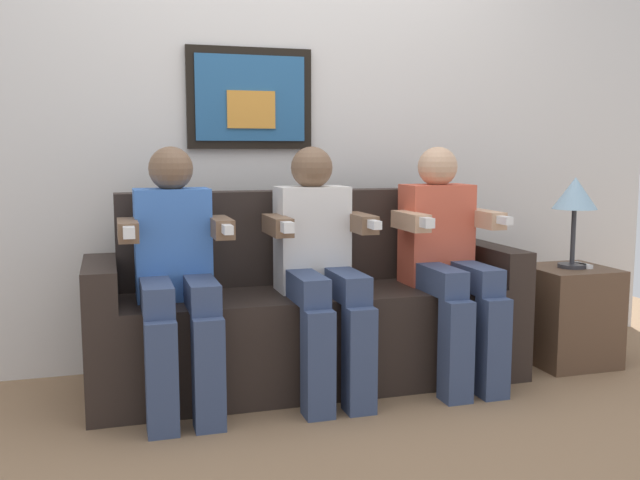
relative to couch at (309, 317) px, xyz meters
name	(u,v)px	position (x,y,z in m)	size (l,w,h in m)	color
ground_plane	(330,404)	(0.00, -0.33, -0.31)	(5.74, 5.74, 0.00)	#8C6B4C
back_wall_assembly	(284,109)	(-0.01, 0.44, 0.99)	(4.41, 0.10, 2.60)	silver
couch	(309,317)	(0.00, 0.00, 0.00)	(2.01, 0.58, 0.90)	#2D231E
person_on_left	(176,268)	(-0.63, -0.17, 0.29)	(0.46, 0.56, 1.11)	#3F72CC
person_in_middle	(319,261)	(0.00, -0.17, 0.29)	(0.46, 0.56, 1.11)	white
person_on_right	(447,255)	(0.63, -0.17, 0.29)	(0.46, 0.56, 1.11)	#D8593F
side_table_right	(568,315)	(1.36, -0.11, -0.06)	(0.40, 0.40, 0.50)	brown
table_lamp	(575,197)	(1.36, -0.12, 0.55)	(0.22, 0.22, 0.46)	#333338
spare_remote_on_table	(582,265)	(1.42, -0.12, 0.20)	(0.04, 0.13, 0.02)	white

